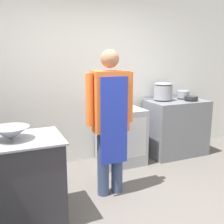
# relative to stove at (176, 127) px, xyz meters

# --- Properties ---
(wall_back) EXTENTS (8.00, 0.05, 2.70)m
(wall_back) POSITION_rel_stove_xyz_m (-1.50, 0.38, 0.88)
(wall_back) COLOR white
(wall_back) RESTS_ON ground_plane
(stove) EXTENTS (0.99, 0.61, 0.96)m
(stove) POSITION_rel_stove_xyz_m (0.00, 0.00, 0.00)
(stove) COLOR slate
(stove) RESTS_ON ground_plane
(fridge_unit) EXTENTS (0.66, 0.61, 0.87)m
(fridge_unit) POSITION_rel_stove_xyz_m (-1.04, 0.03, -0.03)
(fridge_unit) COLOR #93999E
(fridge_unit) RESTS_ON ground_plane
(person_cook) EXTENTS (0.59, 0.24, 1.75)m
(person_cook) POSITION_rel_stove_xyz_m (-1.57, -0.81, 0.52)
(person_cook) COLOR #38476B
(person_cook) RESTS_ON ground_plane
(mixing_bowl) EXTENTS (0.36, 0.36, 0.12)m
(mixing_bowl) POSITION_rel_stove_xyz_m (-2.68, -0.99, 0.48)
(mixing_bowl) COLOR gray
(mixing_bowl) RESTS_ON prep_counter
(stock_pot) EXTENTS (0.31, 0.31, 0.29)m
(stock_pot) POSITION_rel_stove_xyz_m (-0.22, 0.11, 0.63)
(stock_pot) COLOR gray
(stock_pot) RESTS_ON stove
(saute_pan) EXTENTS (0.22, 0.22, 0.06)m
(saute_pan) POSITION_rel_stove_xyz_m (0.20, -0.11, 0.51)
(saute_pan) COLOR #262628
(saute_pan) RESTS_ON stove
(sauce_pot) EXTENTS (0.21, 0.21, 0.12)m
(sauce_pot) POSITION_rel_stove_xyz_m (0.20, 0.11, 0.55)
(sauce_pot) COLOR gray
(sauce_pot) RESTS_ON stove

